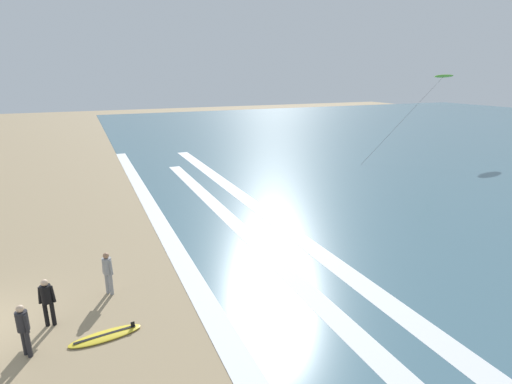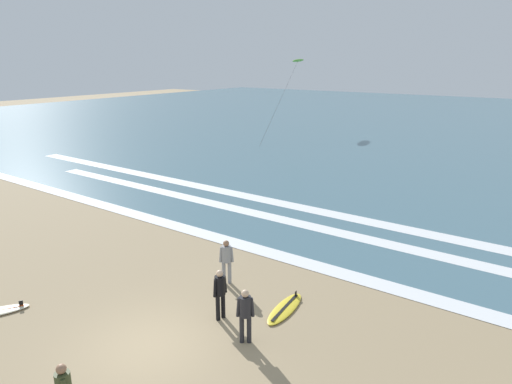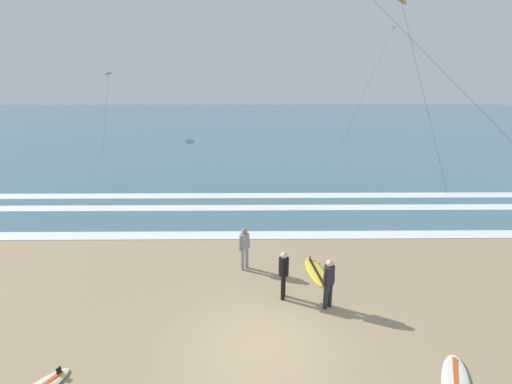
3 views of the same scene
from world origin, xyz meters
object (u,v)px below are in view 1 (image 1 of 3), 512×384
(kite_lime_high_left, at_px, (443,77))
(surfer_right_near, at_px, (47,298))
(surfer_mid_group, at_px, (23,326))
(surfer_left_far, at_px, (108,270))
(surfboard_near_water, at_px, (106,336))

(kite_lime_high_left, bearing_deg, surfer_right_near, -62.83)
(surfer_right_near, xyz_separation_m, surfer_mid_group, (1.31, -0.51, 0.00))
(surfer_right_near, xyz_separation_m, surfer_left_far, (-1.26, 1.85, 0.00))
(surfer_left_far, distance_m, surfboard_near_water, 2.75)
(surfboard_near_water, bearing_deg, surfer_mid_group, -90.19)
(surfer_right_near, relative_size, surfer_mid_group, 1.00)
(surfer_left_far, distance_m, kite_lime_high_left, 38.14)
(kite_lime_high_left, bearing_deg, surfer_left_far, -63.25)
(surfboard_near_water, xyz_separation_m, kite_lime_high_left, (-19.50, 33.90, 7.29))
(surfer_mid_group, bearing_deg, kite_lime_high_left, 118.47)
(surfer_right_near, height_order, surfer_mid_group, same)
(surfer_mid_group, bearing_deg, surfboard_near_water, 89.81)
(surfer_left_far, xyz_separation_m, surfboard_near_water, (2.58, -0.32, -0.91))
(surfboard_near_water, height_order, kite_lime_high_left, kite_lime_high_left)
(surfer_right_near, height_order, surfboard_near_water, surfer_right_near)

